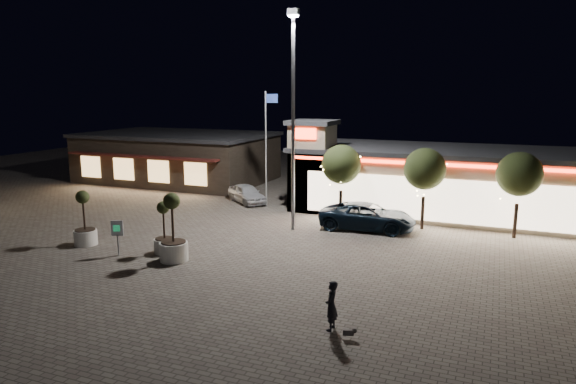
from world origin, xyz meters
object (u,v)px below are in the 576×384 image
at_px(pedestrian, 331,306).
at_px(planter_mid, 164,237).
at_px(pickup_truck, 367,216).
at_px(planter_left, 85,228).
at_px(valet_sign, 117,231).
at_px(white_sedan, 247,193).

bearing_deg(pedestrian, planter_mid, -117.07).
bearing_deg(pickup_truck, planter_left, 120.18).
bearing_deg(pickup_truck, pedestrian, -175.07).
bearing_deg(planter_mid, valet_sign, -146.17).
height_order(planter_left, planter_mid, planter_left).
relative_size(pickup_truck, valet_sign, 3.14).
distance_m(planter_mid, valet_sign, 2.28).
bearing_deg(valet_sign, pedestrian, -17.01).
xyz_separation_m(white_sedan, pedestrian, (11.81, -17.10, 0.19)).
xyz_separation_m(pickup_truck, white_sedan, (-9.87, 3.89, -0.09)).
height_order(white_sedan, pedestrian, pedestrian).
bearing_deg(planter_left, valet_sign, -16.06).
height_order(white_sedan, valet_sign, valet_sign).
distance_m(planter_left, planter_mid, 4.72).
relative_size(pickup_truck, white_sedan, 1.40).
distance_m(pickup_truck, planter_left, 15.67).
xyz_separation_m(white_sedan, planter_mid, (1.52, -12.13, 0.14)).
distance_m(pedestrian, valet_sign, 12.71).
height_order(pickup_truck, white_sedan, pickup_truck).
xyz_separation_m(pedestrian, valet_sign, (-12.15, 3.72, 0.38)).
bearing_deg(valet_sign, white_sedan, 88.54).
height_order(pedestrian, valet_sign, valet_sign).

